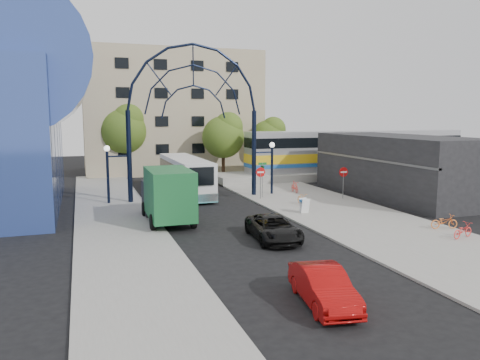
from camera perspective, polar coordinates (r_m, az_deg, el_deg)
name	(u,v)px	position (r m, az deg, el deg)	size (l,w,h in m)	color
ground	(259,245)	(24.25, 2.27, -7.93)	(120.00, 120.00, 0.00)	black
sidewalk_east	(351,217)	(31.25, 13.41, -4.44)	(8.00, 56.00, 0.12)	gray
plaza_west	(119,227)	(28.58, -14.54, -5.62)	(5.00, 50.00, 0.12)	gray
gateway_arch	(194,90)	(36.79, -5.69, 10.86)	(13.64, 0.44, 12.10)	black
stop_sign	(261,175)	(36.55, 2.52, 0.60)	(0.80, 0.07, 2.50)	slate
do_not_enter_sign	(343,175)	(37.52, 12.50, 0.59)	(0.76, 0.07, 2.48)	slate
street_name_sign	(262,172)	(37.23, 2.76, 0.95)	(0.70, 0.70, 2.80)	slate
sandwich_board	(304,204)	(31.63, 7.85, -2.89)	(0.55, 0.61, 0.99)	white
commercial_block_east	(397,166)	(40.29, 18.61, 1.60)	(6.00, 16.00, 5.00)	black
apartment_block	(170,112)	(57.68, -8.54, 8.15)	(20.00, 12.10, 14.00)	tan
train_platform	(357,173)	(52.56, 14.04, 0.83)	(32.00, 5.00, 0.80)	gray
train_car	(357,150)	(52.32, 14.13, 3.55)	(25.10, 3.05, 4.20)	#B7B7BC
tree_north_a	(224,135)	(49.90, -1.91, 5.55)	(4.48, 4.48, 7.00)	#382314
tree_north_b	(124,128)	(51.90, -13.92, 6.14)	(5.12, 5.12, 8.00)	#382314
tree_north_c	(269,136)	(53.82, 3.61, 5.35)	(4.16, 4.16, 6.50)	#382314
city_bus	(185,175)	(39.68, -6.67, 0.57)	(2.68, 11.23, 3.08)	silver
green_truck	(167,195)	(29.39, -8.91, -1.82)	(2.72, 6.80, 3.41)	black
black_suv	(273,228)	(25.08, 4.11, -5.86)	(2.17, 4.72, 1.31)	black
red_sedan	(323,286)	(16.99, 10.12, -12.65)	(1.42, 4.08, 1.34)	#9D0A09
bike_near_a	(302,199)	(34.75, 7.52, -2.28)	(0.54, 1.54, 0.81)	orange
bike_near_b	(295,187)	(40.12, 6.68, -0.82)	(0.44, 1.56, 0.94)	red
bike_far_a	(444,222)	(29.49, 23.63, -4.67)	(0.55, 1.58, 0.83)	orange
bike_far_c	(463,230)	(27.71, 25.52, -5.56)	(0.54, 1.56, 0.82)	#F93631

